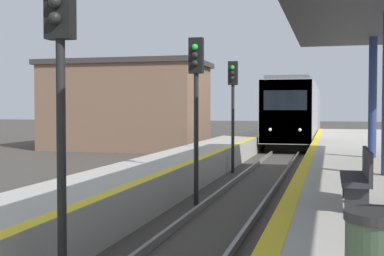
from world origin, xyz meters
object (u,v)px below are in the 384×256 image
at_px(signal_near, 60,69).
at_px(signal_far, 233,95).
at_px(train, 297,112).
at_px(signal_mid, 196,88).
at_px(bench, 359,176).

xyz_separation_m(signal_near, signal_far, (-0.26, 13.96, 0.00)).
bearing_deg(train, signal_near, -91.77).
height_order(signal_near, signal_mid, same).
xyz_separation_m(signal_mid, signal_far, (-0.30, 6.98, 0.00)).
bearing_deg(signal_near, bench, 36.32).
height_order(train, signal_near, train).
xyz_separation_m(signal_near, signal_mid, (0.04, 6.98, 0.00)).
bearing_deg(signal_near, train, 88.23).
xyz_separation_m(train, signal_far, (-1.29, -19.45, 0.82)).
xyz_separation_m(signal_far, bench, (4.07, -11.16, -1.60)).
height_order(train, bench, train).
xyz_separation_m(train, bench, (2.77, -30.61, -0.78)).
bearing_deg(signal_far, signal_mid, -87.53).
relative_size(signal_mid, signal_far, 1.00).
bearing_deg(signal_near, signal_mid, 89.69).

